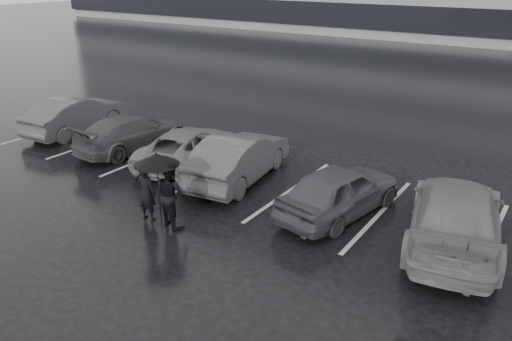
{
  "coord_description": "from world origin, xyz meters",
  "views": [
    {
      "loc": [
        7.33,
        -9.42,
        6.25
      ],
      "look_at": [
        0.36,
        1.0,
        1.1
      ],
      "focal_mm": 35.0,
      "sensor_mm": 36.0,
      "label": 1
    }
  ],
  "objects_px": {
    "car_west_d": "(76,114)",
    "car_west_b": "(188,147)",
    "pedestrian_right": "(171,194)",
    "car_west_c": "(132,132)",
    "car_main": "(340,190)",
    "car_west_a": "(239,157)",
    "car_east": "(456,215)",
    "pedestrian_left": "(147,193)"
  },
  "relations": [
    {
      "from": "car_main",
      "to": "pedestrian_left",
      "type": "height_order",
      "value": "pedestrian_left"
    },
    {
      "from": "car_west_a",
      "to": "pedestrian_left",
      "type": "relative_size",
      "value": 2.95
    },
    {
      "from": "car_west_d",
      "to": "pedestrian_left",
      "type": "xyz_separation_m",
      "value": [
        7.83,
        -3.85,
        0.03
      ]
    },
    {
      "from": "car_east",
      "to": "pedestrian_left",
      "type": "xyz_separation_m",
      "value": [
        -7.02,
        -3.22,
        0.02
      ]
    },
    {
      "from": "car_main",
      "to": "pedestrian_left",
      "type": "relative_size",
      "value": 2.66
    },
    {
      "from": "car_main",
      "to": "car_west_a",
      "type": "bearing_deg",
      "value": 4.01
    },
    {
      "from": "car_main",
      "to": "car_west_d",
      "type": "bearing_deg",
      "value": 7.23
    },
    {
      "from": "car_main",
      "to": "car_west_a",
      "type": "xyz_separation_m",
      "value": [
        -3.63,
        0.43,
        0.05
      ]
    },
    {
      "from": "car_west_a",
      "to": "car_west_b",
      "type": "xyz_separation_m",
      "value": [
        -2.2,
        0.13,
        -0.12
      ]
    },
    {
      "from": "car_west_b",
      "to": "car_east",
      "type": "bearing_deg",
      "value": 165.57
    },
    {
      "from": "car_west_c",
      "to": "car_west_d",
      "type": "height_order",
      "value": "car_west_d"
    },
    {
      "from": "car_west_d",
      "to": "pedestrian_left",
      "type": "bearing_deg",
      "value": 148.47
    },
    {
      "from": "car_west_b",
      "to": "car_west_c",
      "type": "xyz_separation_m",
      "value": [
        -2.66,
        -0.02,
        0.02
      ]
    },
    {
      "from": "car_west_a",
      "to": "car_east",
      "type": "xyz_separation_m",
      "value": [
        6.59,
        -0.32,
        0.0
      ]
    },
    {
      "from": "pedestrian_left",
      "to": "pedestrian_right",
      "type": "relative_size",
      "value": 0.87
    },
    {
      "from": "car_west_c",
      "to": "car_west_d",
      "type": "bearing_deg",
      "value": 1.8
    },
    {
      "from": "car_east",
      "to": "pedestrian_left",
      "type": "bearing_deg",
      "value": 13.03
    },
    {
      "from": "car_west_a",
      "to": "car_east",
      "type": "height_order",
      "value": "car_east"
    },
    {
      "from": "car_west_b",
      "to": "pedestrian_left",
      "type": "bearing_deg",
      "value": 104.16
    },
    {
      "from": "car_west_d",
      "to": "car_east",
      "type": "xyz_separation_m",
      "value": [
        14.86,
        -0.63,
        0.02
      ]
    },
    {
      "from": "car_west_a",
      "to": "car_west_b",
      "type": "height_order",
      "value": "car_west_a"
    },
    {
      "from": "car_main",
      "to": "car_east",
      "type": "distance_m",
      "value": 2.96
    },
    {
      "from": "car_main",
      "to": "pedestrian_left",
      "type": "xyz_separation_m",
      "value": [
        -4.06,
        -3.1,
        0.07
      ]
    },
    {
      "from": "pedestrian_right",
      "to": "car_main",
      "type": "bearing_deg",
      "value": -124.23
    },
    {
      "from": "car_main",
      "to": "car_west_c",
      "type": "distance_m",
      "value": 8.51
    },
    {
      "from": "car_west_a",
      "to": "pedestrian_left",
      "type": "xyz_separation_m",
      "value": [
        -0.43,
        -3.54,
        0.02
      ]
    },
    {
      "from": "car_west_a",
      "to": "car_east",
      "type": "relative_size",
      "value": 0.88
    },
    {
      "from": "car_west_a",
      "to": "car_west_d",
      "type": "height_order",
      "value": "car_west_a"
    },
    {
      "from": "car_west_d",
      "to": "car_west_b",
      "type": "bearing_deg",
      "value": 172.91
    },
    {
      "from": "car_main",
      "to": "pedestrian_left",
      "type": "distance_m",
      "value": 5.12
    },
    {
      "from": "car_west_b",
      "to": "car_east",
      "type": "distance_m",
      "value": 8.8
    },
    {
      "from": "pedestrian_right",
      "to": "car_west_c",
      "type": "bearing_deg",
      "value": -20.65
    },
    {
      "from": "car_west_a",
      "to": "car_west_c",
      "type": "distance_m",
      "value": 4.86
    },
    {
      "from": "car_west_b",
      "to": "car_west_c",
      "type": "height_order",
      "value": "car_west_c"
    },
    {
      "from": "car_west_a",
      "to": "car_east",
      "type": "distance_m",
      "value": 6.59
    },
    {
      "from": "car_west_d",
      "to": "car_west_c",
      "type": "bearing_deg",
      "value": 171.28
    },
    {
      "from": "car_west_c",
      "to": "pedestrian_right",
      "type": "height_order",
      "value": "pedestrian_right"
    },
    {
      "from": "car_west_d",
      "to": "car_east",
      "type": "height_order",
      "value": "car_east"
    },
    {
      "from": "car_west_a",
      "to": "car_west_c",
      "type": "height_order",
      "value": "car_west_a"
    },
    {
      "from": "pedestrian_left",
      "to": "pedestrian_right",
      "type": "xyz_separation_m",
      "value": [
        0.76,
        0.12,
        0.12
      ]
    },
    {
      "from": "car_east",
      "to": "pedestrian_right",
      "type": "xyz_separation_m",
      "value": [
        -6.26,
        -3.11,
        0.13
      ]
    },
    {
      "from": "car_east",
      "to": "pedestrian_right",
      "type": "bearing_deg",
      "value": 14.76
    }
  ]
}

